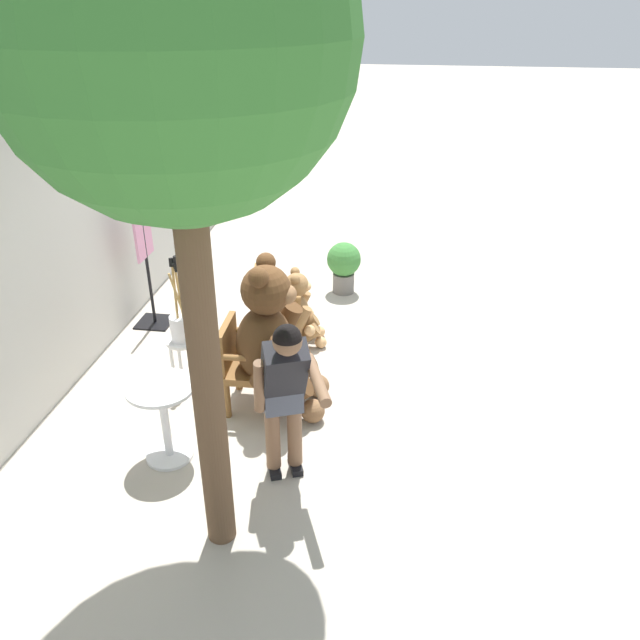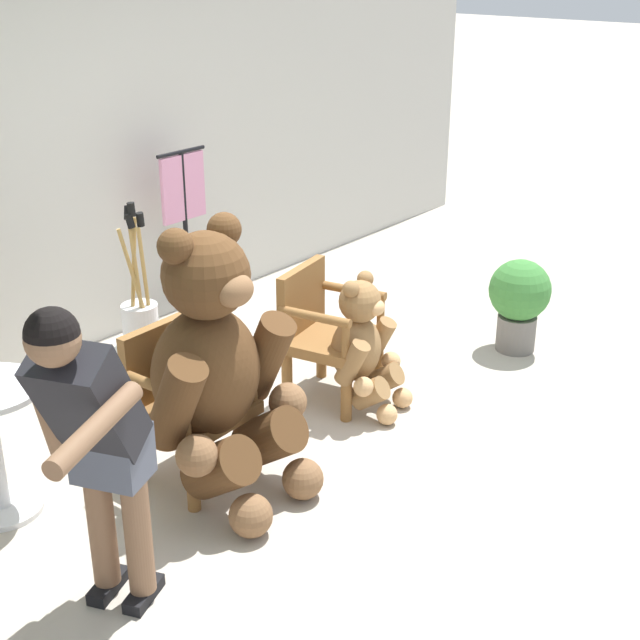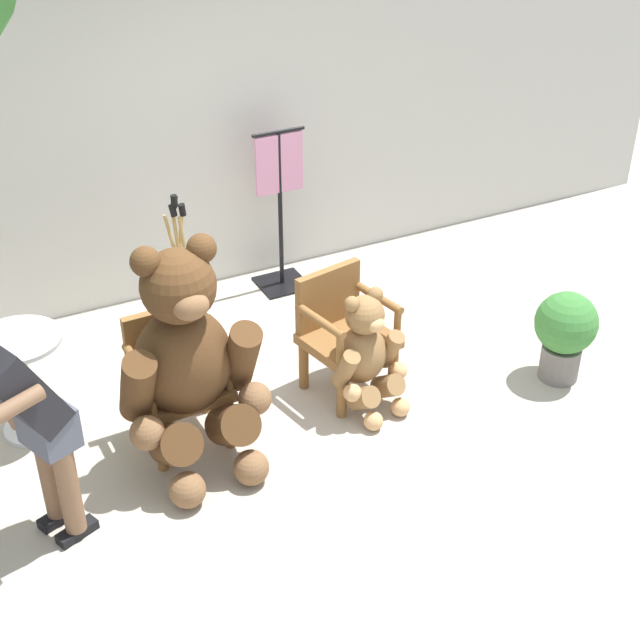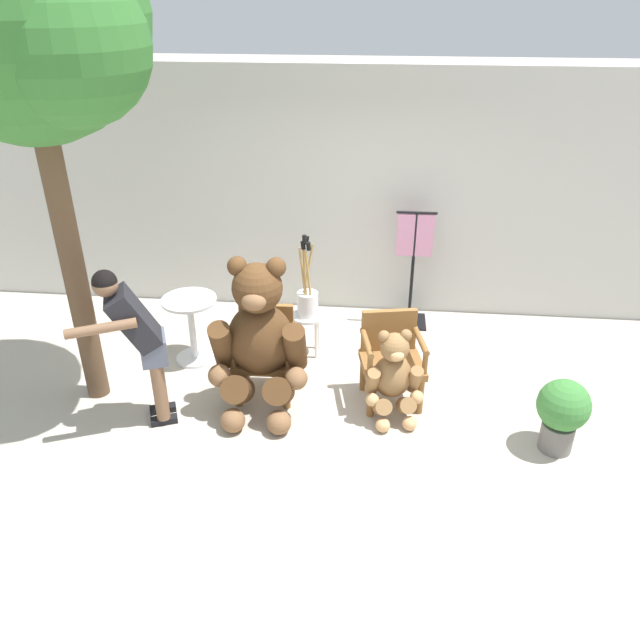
# 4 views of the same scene
# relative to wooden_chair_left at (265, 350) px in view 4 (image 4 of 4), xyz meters

# --- Properties ---
(ground_plane) EXTENTS (60.00, 60.00, 0.00)m
(ground_plane) POSITION_rel_wooden_chair_left_xyz_m (0.61, -0.49, -0.46)
(ground_plane) COLOR #B2A899
(back_wall) EXTENTS (10.00, 0.16, 2.80)m
(back_wall) POSITION_rel_wooden_chair_left_xyz_m (0.61, 1.91, 0.94)
(back_wall) COLOR beige
(back_wall) RESTS_ON ground
(wooden_chair_left) EXTENTS (0.58, 0.54, 0.86)m
(wooden_chair_left) POSITION_rel_wooden_chair_left_xyz_m (0.00, 0.00, 0.00)
(wooden_chair_left) COLOR brown
(wooden_chair_left) RESTS_ON ground
(wooden_chair_right) EXTENTS (0.65, 0.62, 0.86)m
(wooden_chair_right) POSITION_rel_wooden_chair_left_xyz_m (1.20, -0.00, 0.00)
(wooden_chair_right) COLOR brown
(wooden_chair_right) RESTS_ON ground
(teddy_bear_large) EXTENTS (0.90, 0.85, 1.50)m
(teddy_bear_large) POSITION_rel_wooden_chair_left_xyz_m (0.00, -0.26, 0.27)
(teddy_bear_large) COLOR #4C3019
(teddy_bear_large) RESTS_ON ground
(teddy_bear_small) EXTENTS (0.55, 0.54, 0.88)m
(teddy_bear_small) POSITION_rel_wooden_chair_left_xyz_m (1.22, -0.29, -0.03)
(teddy_bear_small) COLOR olive
(teddy_bear_small) RESTS_ON ground
(person_visitor) EXTENTS (0.72, 0.66, 1.53)m
(person_visitor) POSITION_rel_wooden_chair_left_xyz_m (-0.98, -0.57, 0.45)
(person_visitor) COLOR black
(person_visitor) RESTS_ON ground
(white_stool) EXTENTS (0.34, 0.34, 0.46)m
(white_stool) POSITION_rel_wooden_chair_left_xyz_m (0.33, 0.73, -0.11)
(white_stool) COLOR white
(white_stool) RESTS_ON ground
(brush_bucket) EXTENTS (0.22, 0.22, 0.90)m
(brush_bucket) POSITION_rel_wooden_chair_left_xyz_m (0.32, 0.73, 0.19)
(brush_bucket) COLOR white
(brush_bucket) RESTS_ON white_stool
(round_side_table) EXTENTS (0.56, 0.56, 0.72)m
(round_side_table) POSITION_rel_wooden_chair_left_xyz_m (-0.86, 0.48, -0.01)
(round_side_table) COLOR silver
(round_side_table) RESTS_ON ground
(patio_tree) EXTENTS (1.96, 1.87, 4.28)m
(patio_tree) POSITION_rel_wooden_chair_left_xyz_m (-1.55, -0.26, 2.83)
(patio_tree) COLOR brown
(patio_tree) RESTS_ON ground
(potted_plant) EXTENTS (0.44, 0.44, 0.68)m
(potted_plant) POSITION_rel_wooden_chair_left_xyz_m (2.63, -0.62, -0.07)
(potted_plant) COLOR slate
(potted_plant) RESTS_ON ground
(clothing_display_stand) EXTENTS (0.44, 0.40, 1.36)m
(clothing_display_stand) POSITION_rel_wooden_chair_left_xyz_m (1.43, 1.51, 0.26)
(clothing_display_stand) COLOR black
(clothing_display_stand) RESTS_ON ground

